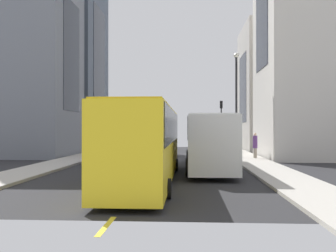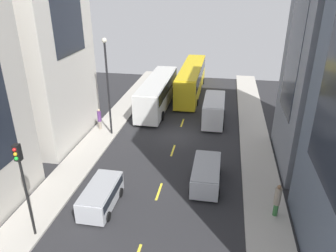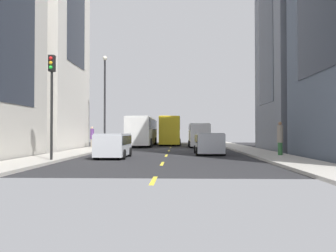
{
  "view_description": "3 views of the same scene",
  "coord_description": "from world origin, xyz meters",
  "px_view_note": "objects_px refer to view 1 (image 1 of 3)",
  "views": [
    {
      "loc": [
        -2.2,
        30.75,
        2.62
      ],
      "look_at": [
        -0.48,
        0.06,
        2.79
      ],
      "focal_mm": 39.52,
      "sensor_mm": 36.0,
      "label": 1
    },
    {
      "loc": [
        3.86,
        -27.05,
        13.42
      ],
      "look_at": [
        -0.56,
        -2.3,
        1.98
      ],
      "focal_mm": 34.29,
      "sensor_mm": 36.0,
      "label": 2
    },
    {
      "loc": [
        0.86,
        -32.26,
        1.68
      ],
      "look_at": [
        -0.15,
        -0.62,
        2.26
      ],
      "focal_mm": 35.03,
      "sensor_mm": 36.0,
      "label": 3
    }
  ],
  "objects_px": {
    "streetcar_yellow": "(148,138)",
    "car_silver_0": "(137,144)",
    "car_silver_1": "(199,143)",
    "traffic_light_near_corner": "(221,115)",
    "delivery_van_white": "(116,143)",
    "city_bus_white": "(208,138)",
    "pedestrian_crossing_near": "(255,145)",
    "pedestrian_waiting_curb": "(101,140)"
  },
  "relations": [
    {
      "from": "streetcar_yellow",
      "to": "delivery_van_white",
      "type": "relative_size",
      "value": 2.47
    },
    {
      "from": "pedestrian_waiting_curb",
      "to": "pedestrian_crossing_near",
      "type": "distance_m",
      "value": 18.37
    },
    {
      "from": "car_silver_0",
      "to": "traffic_light_near_corner",
      "type": "height_order",
      "value": "traffic_light_near_corner"
    },
    {
      "from": "pedestrian_waiting_curb",
      "to": "pedestrian_crossing_near",
      "type": "xyz_separation_m",
      "value": [
        -15.3,
        10.18,
        -0.07
      ]
    },
    {
      "from": "delivery_van_white",
      "to": "traffic_light_near_corner",
      "type": "distance_m",
      "value": 20.65
    },
    {
      "from": "pedestrian_waiting_curb",
      "to": "traffic_light_near_corner",
      "type": "height_order",
      "value": "traffic_light_near_corner"
    },
    {
      "from": "pedestrian_crossing_near",
      "to": "streetcar_yellow",
      "type": "bearing_deg",
      "value": 45.78
    },
    {
      "from": "streetcar_yellow",
      "to": "traffic_light_near_corner",
      "type": "bearing_deg",
      "value": -102.36
    },
    {
      "from": "pedestrian_crossing_near",
      "to": "pedestrian_waiting_curb",
      "type": "bearing_deg",
      "value": -47.66
    },
    {
      "from": "streetcar_yellow",
      "to": "delivery_van_white",
      "type": "xyz_separation_m",
      "value": [
        3.32,
        -8.9,
        -0.61
      ]
    },
    {
      "from": "car_silver_0",
      "to": "traffic_light_near_corner",
      "type": "xyz_separation_m",
      "value": [
        -9.29,
        -6.88,
        3.23
      ]
    },
    {
      "from": "pedestrian_crossing_near",
      "to": "traffic_light_near_corner",
      "type": "relative_size",
      "value": 0.36
    },
    {
      "from": "car_silver_1",
      "to": "traffic_light_near_corner",
      "type": "bearing_deg",
      "value": -131.45
    },
    {
      "from": "delivery_van_white",
      "to": "car_silver_1",
      "type": "xyz_separation_m",
      "value": [
        -6.45,
        -15.07,
        -0.59
      ]
    },
    {
      "from": "delivery_van_white",
      "to": "pedestrian_crossing_near",
      "type": "bearing_deg",
      "value": -159.85
    },
    {
      "from": "streetcar_yellow",
      "to": "traffic_light_near_corner",
      "type": "xyz_separation_m",
      "value": [
        -5.95,
        -27.15,
        2.05
      ]
    },
    {
      "from": "streetcar_yellow",
      "to": "car_silver_1",
      "type": "distance_m",
      "value": 24.19
    },
    {
      "from": "car_silver_0",
      "to": "city_bus_white",
      "type": "bearing_deg",
      "value": 114.14
    },
    {
      "from": "city_bus_white",
      "to": "delivery_van_white",
      "type": "distance_m",
      "value": 7.35
    },
    {
      "from": "delivery_van_white",
      "to": "car_silver_0",
      "type": "bearing_deg",
      "value": -89.88
    },
    {
      "from": "streetcar_yellow",
      "to": "pedestrian_waiting_curb",
      "type": "bearing_deg",
      "value": -71.27
    },
    {
      "from": "car_silver_1",
      "to": "delivery_van_white",
      "type": "bearing_deg",
      "value": 66.83
    },
    {
      "from": "delivery_van_white",
      "to": "pedestrian_waiting_curb",
      "type": "height_order",
      "value": "delivery_van_white"
    },
    {
      "from": "traffic_light_near_corner",
      "to": "delivery_van_white",
      "type": "bearing_deg",
      "value": 63.09
    },
    {
      "from": "city_bus_white",
      "to": "traffic_light_near_corner",
      "type": "bearing_deg",
      "value": -97.18
    },
    {
      "from": "delivery_van_white",
      "to": "pedestrian_crossing_near",
      "type": "xyz_separation_m",
      "value": [
        -10.8,
        -3.96,
        -0.27
      ]
    },
    {
      "from": "city_bus_white",
      "to": "car_silver_1",
      "type": "xyz_separation_m",
      "value": [
        0.1,
        -18.36,
        -1.08
      ]
    },
    {
      "from": "delivery_van_white",
      "to": "pedestrian_waiting_curb",
      "type": "xyz_separation_m",
      "value": [
        4.5,
        -14.14,
        -0.2
      ]
    },
    {
      "from": "pedestrian_waiting_curb",
      "to": "traffic_light_near_corner",
      "type": "distance_m",
      "value": 14.65
    },
    {
      "from": "car_silver_0",
      "to": "car_silver_1",
      "type": "height_order",
      "value": "car_silver_0"
    },
    {
      "from": "delivery_van_white",
      "to": "traffic_light_near_corner",
      "type": "relative_size",
      "value": 0.99
    },
    {
      "from": "city_bus_white",
      "to": "pedestrian_waiting_curb",
      "type": "xyz_separation_m",
      "value": [
        11.05,
        -17.43,
        -0.69
      ]
    },
    {
      "from": "streetcar_yellow",
      "to": "car_silver_0",
      "type": "distance_m",
      "value": 20.58
    },
    {
      "from": "city_bus_white",
      "to": "streetcar_yellow",
      "type": "height_order",
      "value": "streetcar_yellow"
    },
    {
      "from": "car_silver_0",
      "to": "delivery_van_white",
      "type": "bearing_deg",
      "value": 90.12
    },
    {
      "from": "car_silver_1",
      "to": "streetcar_yellow",
      "type": "bearing_deg",
      "value": 82.56
    },
    {
      "from": "car_silver_0",
      "to": "pedestrian_waiting_curb",
      "type": "distance_m",
      "value": 5.27
    },
    {
      "from": "delivery_van_white",
      "to": "car_silver_0",
      "type": "relative_size",
      "value": 1.3
    },
    {
      "from": "streetcar_yellow",
      "to": "pedestrian_waiting_curb",
      "type": "xyz_separation_m",
      "value": [
        7.81,
        -23.04,
        -0.81
      ]
    },
    {
      "from": "delivery_van_white",
      "to": "streetcar_yellow",
      "type": "bearing_deg",
      "value": 110.45
    },
    {
      "from": "city_bus_white",
      "to": "streetcar_yellow",
      "type": "relative_size",
      "value": 0.87
    },
    {
      "from": "car_silver_0",
      "to": "car_silver_1",
      "type": "relative_size",
      "value": 1.1
    }
  ]
}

